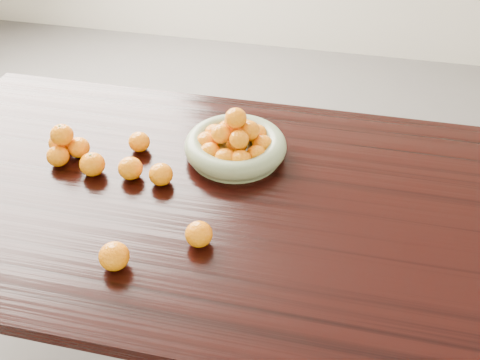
% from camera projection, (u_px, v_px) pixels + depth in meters
% --- Properties ---
extents(ground, '(5.00, 5.00, 0.00)m').
position_uv_depth(ground, '(242.00, 356.00, 1.91)').
color(ground, '#555250').
rests_on(ground, ground).
extents(dining_table, '(2.00, 1.00, 0.75)m').
position_uv_depth(dining_table, '(242.00, 223.00, 1.49)').
color(dining_table, black).
rests_on(dining_table, ground).
extents(fruit_bowl, '(0.30, 0.30, 0.16)m').
position_uv_depth(fruit_bowl, '(235.00, 144.00, 1.56)').
color(fruit_bowl, gray).
rests_on(fruit_bowl, dining_table).
extents(orange_pyramid, '(0.13, 0.12, 0.11)m').
position_uv_depth(orange_pyramid, '(65.00, 145.00, 1.55)').
color(orange_pyramid, orange).
rests_on(orange_pyramid, dining_table).
extents(loose_orange_0, '(0.07, 0.07, 0.07)m').
position_uv_depth(loose_orange_0, '(92.00, 164.00, 1.49)').
color(loose_orange_0, orange).
rests_on(loose_orange_0, dining_table).
extents(loose_orange_1, '(0.07, 0.07, 0.07)m').
position_uv_depth(loose_orange_1, '(114.00, 256.00, 1.23)').
color(loose_orange_1, orange).
rests_on(loose_orange_1, dining_table).
extents(loose_orange_2, '(0.07, 0.07, 0.06)m').
position_uv_depth(loose_orange_2, '(199.00, 234.00, 1.28)').
color(loose_orange_2, orange).
rests_on(loose_orange_2, dining_table).
extents(loose_orange_3, '(0.06, 0.06, 0.06)m').
position_uv_depth(loose_orange_3, '(139.00, 142.00, 1.58)').
color(loose_orange_3, orange).
rests_on(loose_orange_3, dining_table).
extents(loose_orange_4, '(0.07, 0.07, 0.06)m').
position_uv_depth(loose_orange_4, '(161.00, 174.00, 1.46)').
color(loose_orange_4, orange).
rests_on(loose_orange_4, dining_table).
extents(loose_orange_5, '(0.07, 0.07, 0.06)m').
position_uv_depth(loose_orange_5, '(130.00, 168.00, 1.48)').
color(loose_orange_5, orange).
rests_on(loose_orange_5, dining_table).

